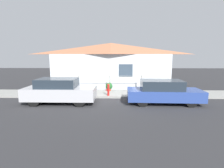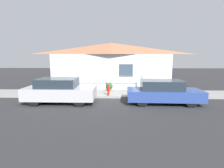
# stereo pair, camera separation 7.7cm
# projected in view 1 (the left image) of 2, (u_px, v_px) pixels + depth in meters

# --- Properties ---
(ground_plane) EXTENTS (60.00, 60.00, 0.00)m
(ground_plane) POSITION_uv_depth(u_px,v_px,m) (109.00, 98.00, 11.33)
(ground_plane) COLOR #2D2D30
(sidewalk) EXTENTS (24.00, 2.24, 0.13)m
(sidewalk) POSITION_uv_depth(u_px,v_px,m) (110.00, 94.00, 12.43)
(sidewalk) COLOR gray
(sidewalk) RESTS_ON ground_plane
(house) EXTENTS (10.19, 2.23, 3.83)m
(house) POSITION_uv_depth(u_px,v_px,m) (111.00, 52.00, 14.71)
(house) COLOR silver
(house) RESTS_ON ground_plane
(fence) EXTENTS (4.90, 0.10, 1.15)m
(fence) POSITION_uv_depth(u_px,v_px,m) (110.00, 82.00, 13.28)
(fence) COLOR #999993
(fence) RESTS_ON sidewalk
(car_left) EXTENTS (4.03, 1.79, 1.44)m
(car_left) POSITION_uv_depth(u_px,v_px,m) (60.00, 91.00, 10.14)
(car_left) COLOR #B7B7BC
(car_left) RESTS_ON ground_plane
(car_right) EXTENTS (4.23, 1.80, 1.36)m
(car_right) POSITION_uv_depth(u_px,v_px,m) (163.00, 92.00, 10.02)
(car_right) COLOR #2D4793
(car_right) RESTS_ON ground_plane
(fire_hydrant) EXTENTS (0.34, 0.15, 0.79)m
(fire_hydrant) POSITION_uv_depth(u_px,v_px,m) (108.00, 89.00, 11.51)
(fire_hydrant) COLOR red
(fire_hydrant) RESTS_ON sidewalk
(potted_plant_near_hydrant) EXTENTS (0.52, 0.52, 0.62)m
(potted_plant_near_hydrant) POSITION_uv_depth(u_px,v_px,m) (109.00, 86.00, 13.16)
(potted_plant_near_hydrant) COLOR #9E5638
(potted_plant_near_hydrant) RESTS_ON sidewalk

